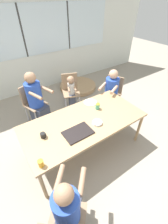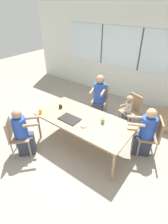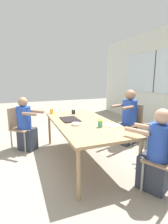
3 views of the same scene
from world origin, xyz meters
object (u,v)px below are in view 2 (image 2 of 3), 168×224
(juice_glass, at_px, (40,111))
(bowl_white_shallow, at_px, (84,125))
(chair_for_man_blue_shirt, at_px, (100,97))
(coffee_mug, at_px, (60,107))
(chair_for_man_teal_shirt, at_px, (153,134))
(chair_for_toddler, at_px, (132,108))
(person_toddler, at_px, (127,112))
(chair_for_woman_green_shirt, at_px, (15,134))
(person_woman_green_shirt, at_px, (23,134))
(person_man_blue_shirt, at_px, (99,99))
(person_man_teal_shirt, at_px, (145,134))
(folded_table_stack, at_px, (162,119))
(sippy_cup, at_px, (103,120))

(juice_glass, relative_size, bowl_white_shallow, 0.63)
(chair_for_man_blue_shirt, bearing_deg, bowl_white_shallow, 92.39)
(coffee_mug, xyz_separation_m, bowl_white_shallow, (0.84, -0.22, -0.02))
(chair_for_man_teal_shirt, height_order, chair_for_toddler, same)
(chair_for_man_teal_shirt, bearing_deg, person_toddler, 29.39)
(chair_for_man_teal_shirt, distance_m, bowl_white_shallow, 1.44)
(chair_for_man_blue_shirt, distance_m, coffee_mug, 1.38)
(juice_glass, bearing_deg, bowl_white_shallow, 11.30)
(chair_for_man_teal_shirt, xyz_separation_m, chair_for_toddler, (-0.78, 0.70, 0.00))
(chair_for_woman_green_shirt, height_order, chair_for_man_teal_shirt, same)
(person_woman_green_shirt, distance_m, bowl_white_shallow, 1.27)
(person_man_blue_shirt, bearing_deg, bowl_white_shallow, 92.66)
(chair_for_toddler, bearing_deg, person_toddler, 90.00)
(chair_for_toddler, bearing_deg, person_man_teal_shirt, 149.79)
(person_woman_green_shirt, bearing_deg, chair_for_man_blue_shirt, 122.32)
(person_woman_green_shirt, distance_m, person_toddler, 2.52)
(bowl_white_shallow, bearing_deg, folded_table_stack, 65.19)
(chair_for_woman_green_shirt, bearing_deg, juice_glass, 127.28)
(chair_for_man_blue_shirt, xyz_separation_m, chair_for_toddler, (0.97, -0.02, 0.00))
(chair_for_toddler, bearing_deg, bowl_white_shallow, 97.00)
(person_man_blue_shirt, height_order, coffee_mug, person_man_blue_shirt)
(chair_for_man_blue_shirt, relative_size, coffee_mug, 10.39)
(chair_for_toddler, distance_m, person_woman_green_shirt, 2.67)
(chair_for_woman_green_shirt, xyz_separation_m, sippy_cup, (1.35, 1.19, 0.26))
(person_man_blue_shirt, height_order, sippy_cup, person_man_blue_shirt)
(chair_for_woman_green_shirt, relative_size, folded_table_stack, 0.78)
(chair_for_man_teal_shirt, xyz_separation_m, sippy_cup, (-0.90, -0.52, 0.26))
(sippy_cup, bearing_deg, person_man_teal_shirt, 30.44)
(person_man_teal_shirt, xyz_separation_m, person_toddler, (-0.68, 0.64, -0.05))
(person_woman_green_shirt, bearing_deg, coffee_mug, 123.42)
(person_woman_green_shirt, xyz_separation_m, person_man_blue_shirt, (0.46, 2.16, 0.06))
(person_man_teal_shirt, xyz_separation_m, sippy_cup, (-0.76, -0.44, 0.28))
(sippy_cup, bearing_deg, person_man_blue_shirt, 125.92)
(chair_for_woman_green_shirt, xyz_separation_m, person_woman_green_shirt, (0.11, 0.12, -0.03))
(chair_for_woman_green_shirt, height_order, chair_for_toddler, same)
(person_toddler, distance_m, coffee_mug, 1.68)
(chair_for_toddler, distance_m, juice_glass, 2.26)
(chair_for_man_teal_shirt, bearing_deg, juice_glass, 88.75)
(chair_for_toddler, bearing_deg, chair_for_man_teal_shirt, 158.67)
(chair_for_woman_green_shirt, height_order, sippy_cup, chair_for_woman_green_shirt)
(chair_for_woman_green_shirt, xyz_separation_m, chair_for_man_teal_shirt, (2.26, 1.71, 0.00))
(person_woman_green_shirt, distance_m, person_man_teal_shirt, 2.51)
(coffee_mug, bearing_deg, person_man_blue_shirt, 75.52)
(chair_for_man_blue_shirt, distance_m, chair_for_toddler, 0.97)
(chair_for_man_blue_shirt, distance_m, person_man_teal_shirt, 1.78)
(person_man_teal_shirt, xyz_separation_m, bowl_white_shallow, (-1.01, -0.76, 0.22))
(chair_for_man_teal_shirt, relative_size, sippy_cup, 5.96)
(coffee_mug, relative_size, juice_glass, 0.82)
(person_man_teal_shirt, bearing_deg, chair_for_man_teal_shirt, -90.00)
(person_man_teal_shirt, bearing_deg, coffee_mug, 79.72)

